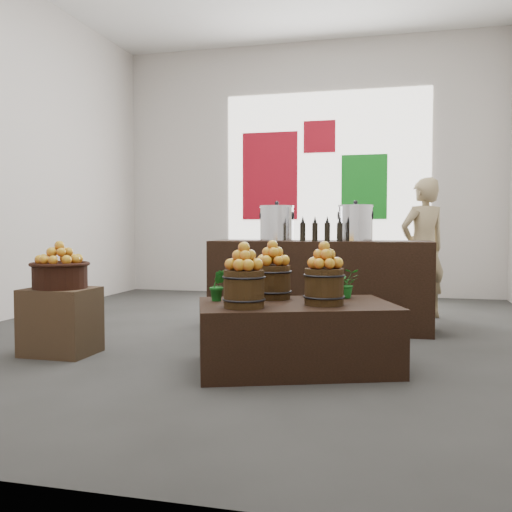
% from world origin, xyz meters
% --- Properties ---
extents(ground, '(7.00, 7.00, 0.00)m').
position_xyz_m(ground, '(0.00, 0.00, 0.00)').
color(ground, '#343432').
rests_on(ground, ground).
extents(back_wall, '(6.00, 0.04, 4.00)m').
position_xyz_m(back_wall, '(0.00, 3.50, 2.00)').
color(back_wall, beige).
rests_on(back_wall, ground).
extents(back_opening, '(3.20, 0.02, 2.40)m').
position_xyz_m(back_opening, '(0.30, 3.48, 2.00)').
color(back_opening, white).
rests_on(back_opening, back_wall).
extents(deco_red_left, '(0.90, 0.04, 1.40)m').
position_xyz_m(deco_red_left, '(-0.60, 3.47, 1.90)').
color(deco_red_left, '#A10C1C').
rests_on(deco_red_left, back_wall).
extents(deco_green_right, '(0.70, 0.04, 1.00)m').
position_xyz_m(deco_green_right, '(0.90, 3.47, 1.70)').
color(deco_green_right, '#137D1C').
rests_on(deco_green_right, back_wall).
extents(deco_red_upper, '(0.50, 0.04, 0.50)m').
position_xyz_m(deco_red_upper, '(0.20, 3.47, 2.50)').
color(deco_red_upper, '#A10C1C').
rests_on(deco_red_upper, back_wall).
extents(crate, '(0.57, 0.47, 0.57)m').
position_xyz_m(crate, '(-1.36, -1.29, 0.28)').
color(crate, '#4E3624').
rests_on(crate, ground).
extents(wicker_basket, '(0.45, 0.45, 0.21)m').
position_xyz_m(wicker_basket, '(-1.36, -1.29, 0.67)').
color(wicker_basket, black).
rests_on(wicker_basket, crate).
extents(apples_in_basket, '(0.35, 0.35, 0.19)m').
position_xyz_m(apples_in_basket, '(-1.36, -1.29, 0.87)').
color(apples_in_basket, '#AE051A').
rests_on(apples_in_basket, wicker_basket).
extents(display_table, '(1.68, 1.35, 0.51)m').
position_xyz_m(display_table, '(0.67, -1.28, 0.25)').
color(display_table, black).
rests_on(display_table, ground).
extents(apple_bucket_front_left, '(0.29, 0.29, 0.27)m').
position_xyz_m(apple_bucket_front_left, '(0.35, -1.62, 0.64)').
color(apple_bucket_front_left, '#3A240F').
rests_on(apple_bucket_front_left, display_table).
extents(apples_in_bucket_front_left, '(0.22, 0.22, 0.20)m').
position_xyz_m(apples_in_bucket_front_left, '(0.35, -1.62, 0.87)').
color(apples_in_bucket_front_left, '#AE051A').
rests_on(apples_in_bucket_front_left, apple_bucket_front_left).
extents(apple_bucket_front_right, '(0.29, 0.29, 0.27)m').
position_xyz_m(apple_bucket_front_right, '(0.89, -1.32, 0.64)').
color(apple_bucket_front_right, '#3A240F').
rests_on(apple_bucket_front_right, display_table).
extents(apples_in_bucket_front_right, '(0.22, 0.22, 0.20)m').
position_xyz_m(apples_in_bucket_front_right, '(0.89, -1.32, 0.87)').
color(apples_in_bucket_front_right, '#AE051A').
rests_on(apples_in_bucket_front_right, apple_bucket_front_right).
extents(apple_bucket_rear, '(0.29, 0.29, 0.27)m').
position_xyz_m(apple_bucket_rear, '(0.44, -1.08, 0.64)').
color(apple_bucket_rear, '#3A240F').
rests_on(apple_bucket_rear, display_table).
extents(apples_in_bucket_rear, '(0.22, 0.22, 0.20)m').
position_xyz_m(apples_in_bucket_rear, '(0.44, -1.08, 0.87)').
color(apples_in_bucket_rear, '#AE051A').
rests_on(apples_in_bucket_rear, apple_bucket_rear).
extents(herb_garnish_right, '(0.26, 0.24, 0.24)m').
position_xyz_m(herb_garnish_right, '(1.01, -0.88, 0.63)').
color(herb_garnish_right, '#135E1A').
rests_on(herb_garnish_right, display_table).
extents(herb_garnish_left, '(0.16, 0.14, 0.25)m').
position_xyz_m(herb_garnish_left, '(0.06, -1.32, 0.63)').
color(herb_garnish_left, '#135E1A').
rests_on(herb_garnish_left, display_table).
extents(counter, '(2.31, 0.79, 0.94)m').
position_xyz_m(counter, '(0.62, 0.47, 0.47)').
color(counter, black).
rests_on(counter, ground).
extents(stock_pot_left, '(0.35, 0.35, 0.35)m').
position_xyz_m(stock_pot_left, '(0.15, 0.45, 1.12)').
color(stock_pot_left, silver).
rests_on(stock_pot_left, counter).
extents(stock_pot_center, '(0.35, 0.35, 0.35)m').
position_xyz_m(stock_pot_center, '(0.99, 0.48, 1.12)').
color(stock_pot_center, silver).
rests_on(stock_pot_center, counter).
extents(oil_cruets, '(0.34, 0.07, 0.26)m').
position_xyz_m(oil_cruets, '(0.63, 0.24, 1.07)').
color(oil_cruets, black).
rests_on(oil_cruets, counter).
extents(shopper, '(0.72, 0.67, 1.66)m').
position_xyz_m(shopper, '(1.71, 1.48, 0.83)').
color(shopper, '#95815B').
rests_on(shopper, ground).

